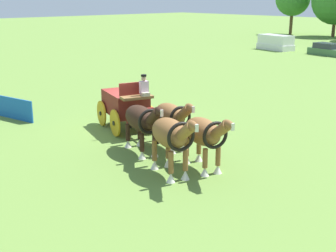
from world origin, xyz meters
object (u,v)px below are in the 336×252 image
(draft_horse_lead_near, at_px, (204,134))
(show_wagon, at_px, (127,105))
(parked_vehicle_b, at_px, (328,50))
(draft_horse_rear_off, at_px, (142,120))
(draft_horse_lead_off, at_px, (171,136))
(parked_vehicle_a, at_px, (275,43))
(draft_horse_rear_near, at_px, (172,117))

(draft_horse_lead_near, bearing_deg, show_wagon, 169.81)
(show_wagon, height_order, parked_vehicle_b, show_wagon)
(show_wagon, relative_size, draft_horse_rear_off, 1.73)
(draft_horse_lead_near, bearing_deg, draft_horse_lead_off, -106.63)
(show_wagon, bearing_deg, draft_horse_rear_off, -27.26)
(draft_horse_rear_off, height_order, parked_vehicle_b, draft_horse_rear_off)
(parked_vehicle_b, bearing_deg, draft_horse_lead_off, -69.03)
(draft_horse_lead_off, relative_size, parked_vehicle_a, 0.63)
(draft_horse_rear_near, xyz_separation_m, parked_vehicle_a, (-17.74, 32.72, -0.51))
(draft_horse_lead_off, height_order, parked_vehicle_b, draft_horse_lead_off)
(parked_vehicle_a, bearing_deg, parked_vehicle_b, -0.64)
(draft_horse_rear_near, xyz_separation_m, draft_horse_rear_off, (-0.38, -1.24, 0.02))
(show_wagon, relative_size, parked_vehicle_b, 1.23)
(draft_horse_rear_off, xyz_separation_m, parked_vehicle_a, (-17.37, 33.96, -0.53))
(show_wagon, distance_m, draft_horse_rear_near, 3.47)
(draft_horse_lead_near, xyz_separation_m, parked_vehicle_a, (-20.23, 33.45, -0.52))
(parked_vehicle_b, bearing_deg, draft_horse_lead_near, -67.77)
(show_wagon, relative_size, draft_horse_rear_near, 1.81)
(draft_horse_rear_near, distance_m, parked_vehicle_a, 37.22)
(parked_vehicle_a, bearing_deg, draft_horse_lead_near, -58.83)
(draft_horse_rear_off, height_order, draft_horse_lead_off, draft_horse_lead_off)
(draft_horse_rear_off, relative_size, draft_horse_lead_off, 1.08)
(show_wagon, height_order, draft_horse_lead_off, show_wagon)
(parked_vehicle_a, xyz_separation_m, parked_vehicle_b, (6.59, -0.07, -0.28))
(draft_horse_lead_near, relative_size, draft_horse_lead_off, 1.01)
(draft_horse_rear_off, height_order, parked_vehicle_a, draft_horse_rear_off)
(draft_horse_rear_off, distance_m, draft_horse_lead_near, 2.91)
(draft_horse_lead_near, bearing_deg, draft_horse_rear_off, -169.76)
(draft_horse_rear_off, distance_m, parked_vehicle_b, 35.57)
(parked_vehicle_a, bearing_deg, draft_horse_rear_near, -61.53)
(draft_horse_rear_off, bearing_deg, show_wagon, 152.74)
(draft_horse_rear_near, distance_m, draft_horse_lead_near, 2.59)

